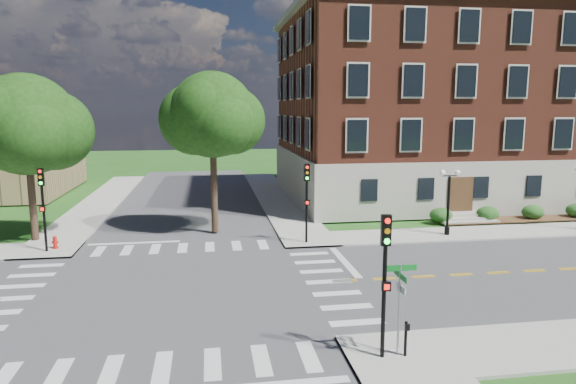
{
  "coord_description": "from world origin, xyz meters",
  "views": [
    {
      "loc": [
        1.62,
        -22.97,
        8.27
      ],
      "look_at": [
        6.38,
        7.36,
        3.2
      ],
      "focal_mm": 32.0,
      "sensor_mm": 36.0,
      "label": 1
    }
  ],
  "objects": [
    {
      "name": "tree_c",
      "position": [
        -9.14,
        10.17,
        7.24
      ],
      "size": [
        6.12,
        6.12,
        10.2
      ],
      "color": "black",
      "rests_on": "ground"
    },
    {
      "name": "traffic_signal_se",
      "position": [
        7.15,
        -7.81,
        3.19
      ],
      "size": [
        0.35,
        0.39,
        4.8
      ],
      "color": "black",
      "rests_on": "ground"
    },
    {
      "name": "sidewalk_ne",
      "position": [
        15.38,
        15.38,
        0.06
      ],
      "size": [
        34.0,
        34.0,
        0.12
      ],
      "color": "#9E9B93",
      "rests_on": "ground"
    },
    {
      "name": "push_button_post",
      "position": [
        7.93,
        -7.86,
        0.8
      ],
      "size": [
        0.14,
        0.21,
        1.2
      ],
      "color": "black",
      "rests_on": "ground"
    },
    {
      "name": "shrub_row",
      "position": [
        27.0,
        10.8,
        0.0
      ],
      "size": [
        18.0,
        2.0,
        1.3
      ],
      "primitive_type": null,
      "color": "#164316",
      "rests_on": "ground"
    },
    {
      "name": "twin_lamp_west",
      "position": [
        16.83,
        7.43,
        2.52
      ],
      "size": [
        1.36,
        0.36,
        4.23
      ],
      "color": "black",
      "rests_on": "ground"
    },
    {
      "name": "crosswalk_east",
      "position": [
        7.2,
        0.0,
        0.0
      ],
      "size": [
        2.2,
        10.2,
        0.02
      ],
      "primitive_type": null,
      "color": "silver",
      "rests_on": "ground"
    },
    {
      "name": "traffic_signal_ne",
      "position": [
        7.46,
        6.97,
        3.19
      ],
      "size": [
        0.35,
        0.4,
        4.8
      ],
      "color": "black",
      "rests_on": "ground"
    },
    {
      "name": "road_ns",
      "position": [
        0.0,
        0.0,
        0.01
      ],
      "size": [
        12.0,
        90.0,
        0.01
      ],
      "primitive_type": "cube",
      "color": "#3D3D3F",
      "rests_on": "ground"
    },
    {
      "name": "ground",
      "position": [
        0.0,
        0.0,
        0.0
      ],
      "size": [
        160.0,
        160.0,
        0.0
      ],
      "primitive_type": "plane",
      "color": "#215618",
      "rests_on": "ground"
    },
    {
      "name": "stop_bar_east",
      "position": [
        8.8,
        3.0,
        0.0
      ],
      "size": [
        0.4,
        5.5,
        0.0
      ],
      "primitive_type": "cube",
      "color": "silver",
      "rests_on": "ground"
    },
    {
      "name": "tree_d",
      "position": [
        1.97,
        10.55,
        7.78
      ],
      "size": [
        5.53,
        5.53,
        10.46
      ],
      "color": "black",
      "rests_on": "ground"
    },
    {
      "name": "fire_hydrant",
      "position": [
        -7.33,
        7.84,
        0.46
      ],
      "size": [
        0.35,
        0.35,
        0.75
      ],
      "color": "#B9150E",
      "rests_on": "ground"
    },
    {
      "name": "traffic_signal_nw",
      "position": [
        -7.67,
        7.31,
        3.19
      ],
      "size": [
        0.33,
        0.36,
        4.8
      ],
      "color": "black",
      "rests_on": "ground"
    },
    {
      "name": "main_building",
      "position": [
        24.0,
        21.99,
        8.34
      ],
      "size": [
        30.6,
        22.4,
        16.5
      ],
      "color": "#A5A292",
      "rests_on": "ground"
    },
    {
      "name": "road_ew",
      "position": [
        0.0,
        0.0,
        0.01
      ],
      "size": [
        90.0,
        12.0,
        0.01
      ],
      "primitive_type": "cube",
      "color": "#3D3D3F",
      "rests_on": "ground"
    },
    {
      "name": "street_sign_pole",
      "position": [
        7.72,
        -7.71,
        2.31
      ],
      "size": [
        1.1,
        1.1,
        3.1
      ],
      "color": "gray",
      "rests_on": "ground"
    }
  ]
}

